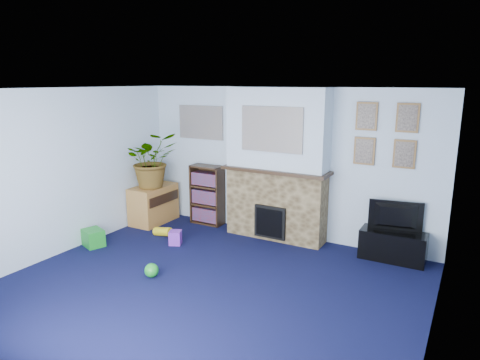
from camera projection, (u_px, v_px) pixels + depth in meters
The scene contains 26 objects.
floor at pixel (206, 289), 5.24m from camera, with size 5.00×4.50×0.01m, color #0D1033.
ceiling at pixel (202, 89), 4.70m from camera, with size 5.00×4.50×0.01m, color white.
wall_back at pixel (282, 163), 6.88m from camera, with size 5.00×0.04×2.40m, color silver.
wall_front at pixel (29, 266), 3.06m from camera, with size 5.00×0.04×2.40m, color silver.
wall_left at pixel (60, 173), 6.16m from camera, with size 0.04×4.50×2.40m, color silver.
wall_right at pixel (439, 230), 3.79m from camera, with size 0.04×4.50×2.40m, color silver.
chimney_breast at pixel (277, 166), 6.71m from camera, with size 1.72×0.50×2.40m.
collage_main at pixel (272, 129), 6.40m from camera, with size 1.00×0.03×0.68m, color gray.
collage_left at pixel (201, 122), 7.48m from camera, with size 0.90×0.03×0.58m, color gray.
portrait_tl at pixel (367, 116), 6.07m from camera, with size 0.30×0.03×0.40m, color brown.
portrait_tr at pixel (408, 118), 5.81m from camera, with size 0.30×0.03×0.40m, color brown.
portrait_bl at pixel (364, 151), 6.18m from camera, with size 0.30×0.03×0.40m, color brown.
portrait_br at pixel (404, 154), 5.92m from camera, with size 0.30×0.03×0.40m, color brown.
tv_stand at pixel (393, 245), 6.05m from camera, with size 0.89×0.38×0.42m, color black.
television at pixel (395, 217), 5.98m from camera, with size 0.74×0.10×0.42m, color black.
bookshelf at pixel (207, 196), 7.56m from camera, with size 0.58×0.28×1.05m.
sideboard at pixel (154, 203), 7.66m from camera, with size 0.48×0.86×0.67m, color #B77D3A.
potted_plant at pixel (152, 160), 7.41m from camera, with size 0.87×0.76×0.97m, color #26661E.
mantel_clock at pixel (276, 164), 6.67m from camera, with size 0.10×0.06×0.15m, color gold.
mantel_candle at pixel (298, 166), 6.49m from camera, with size 0.05×0.05×0.16m, color #B2BFC6.
mantel_teddy at pixel (245, 161), 6.92m from camera, with size 0.12×0.12×0.12m, color gray.
mantel_can at pixel (313, 169), 6.38m from camera, with size 0.06×0.06×0.11m, color purple.
green_crate at pixel (93, 237), 6.59m from camera, with size 0.33×0.26×0.26m, color #198C26.
toy_ball at pixel (152, 270), 5.55m from camera, with size 0.18×0.18×0.18m, color #198C26.
toy_block at pixel (175, 238), 6.65m from camera, with size 0.18×0.18×0.22m, color purple.
toy_tube at pixel (163, 232), 7.03m from camera, with size 0.15×0.15×0.31m, color yellow.
Camera 1 is at (2.70, -3.99, 2.49)m, focal length 32.00 mm.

